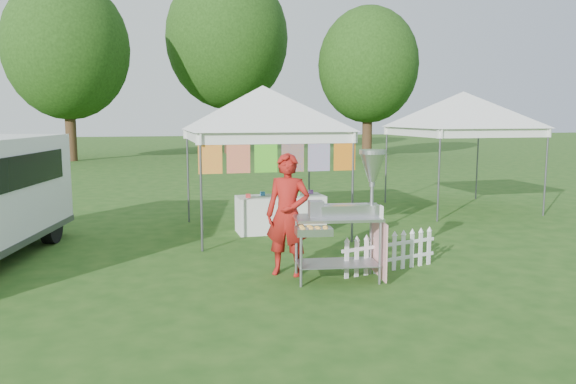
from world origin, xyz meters
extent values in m
plane|color=#204915|center=(0.00, 0.00, 0.00)|extent=(120.00, 120.00, 0.00)
cylinder|color=#59595E|center=(-1.42, 2.08, 1.05)|extent=(0.04, 0.04, 2.10)
cylinder|color=#59595E|center=(1.42, 2.08, 1.05)|extent=(0.04, 0.04, 2.10)
cylinder|color=#59595E|center=(-1.42, 4.92, 1.05)|extent=(0.04, 0.04, 2.10)
cylinder|color=#59595E|center=(1.42, 4.92, 1.05)|extent=(0.04, 0.04, 2.10)
cube|color=white|center=(0.00, 2.08, 2.00)|extent=(3.00, 0.03, 0.22)
cube|color=white|center=(0.00, 4.92, 2.00)|extent=(3.00, 0.03, 0.22)
pyramid|color=white|center=(0.00, 3.50, 3.00)|extent=(4.24, 4.24, 0.90)
cylinder|color=#59595E|center=(0.00, 2.08, 2.08)|extent=(3.00, 0.03, 0.03)
cube|color=red|center=(-1.25, 2.08, 1.73)|extent=(0.42, 0.01, 0.70)
cube|color=#C91966|center=(-0.75, 2.08, 1.73)|extent=(0.42, 0.01, 0.70)
cube|color=#1AA01E|center=(-0.25, 2.08, 1.73)|extent=(0.42, 0.01, 0.70)
cube|color=orange|center=(0.25, 2.08, 1.73)|extent=(0.42, 0.01, 0.70)
cube|color=#34C3BD|center=(0.75, 2.08, 1.73)|extent=(0.42, 0.01, 0.70)
cube|color=#D05117|center=(1.25, 2.08, 1.73)|extent=(0.42, 0.01, 0.70)
cylinder|color=#59595E|center=(4.08, 3.58, 1.05)|extent=(0.04, 0.04, 2.10)
cylinder|color=#59595E|center=(6.92, 3.58, 1.05)|extent=(0.04, 0.04, 2.10)
cylinder|color=#59595E|center=(4.08, 6.42, 1.05)|extent=(0.04, 0.04, 2.10)
cylinder|color=#59595E|center=(6.92, 6.42, 1.05)|extent=(0.04, 0.04, 2.10)
cube|color=white|center=(5.50, 3.58, 2.00)|extent=(3.00, 0.03, 0.22)
cube|color=white|center=(5.50, 6.42, 2.00)|extent=(3.00, 0.03, 0.22)
pyramid|color=white|center=(5.50, 5.00, 3.00)|extent=(4.24, 4.24, 0.90)
cylinder|color=#59595E|center=(5.50, 3.58, 2.08)|extent=(3.00, 0.03, 0.03)
cylinder|color=#3B2A15|center=(-6.00, 24.00, 1.98)|extent=(0.56, 0.56, 3.96)
ellipsoid|color=#2D5D19|center=(-6.00, 24.00, 5.85)|extent=(6.40, 6.40, 7.36)
cylinder|color=#3B2A15|center=(3.00, 28.00, 2.42)|extent=(0.56, 0.56, 4.84)
ellipsoid|color=#2D5D19|center=(3.00, 28.00, 7.15)|extent=(7.60, 7.60, 8.74)
cylinder|color=#3B2A15|center=(10.00, 22.00, 1.76)|extent=(0.56, 0.56, 3.52)
ellipsoid|color=#2D5D19|center=(10.00, 22.00, 5.20)|extent=(5.60, 5.60, 6.44)
cylinder|color=gray|center=(-0.30, -0.39, 0.46)|extent=(0.05, 0.05, 0.93)
cylinder|color=gray|center=(0.83, -0.55, 0.46)|extent=(0.05, 0.05, 0.93)
cylinder|color=gray|center=(-0.22, 0.12, 0.46)|extent=(0.05, 0.05, 0.93)
cylinder|color=gray|center=(0.90, -0.03, 0.46)|extent=(0.05, 0.05, 0.93)
cube|color=gray|center=(0.30, -0.21, 0.26)|extent=(1.25, 0.75, 0.02)
cube|color=#B7B7BC|center=(0.30, -0.21, 0.93)|extent=(1.31, 0.78, 0.04)
cube|color=#B7B7BC|center=(0.49, -0.19, 1.03)|extent=(0.90, 0.38, 0.15)
cube|color=gray|center=(0.00, -0.12, 1.06)|extent=(0.24, 0.25, 0.23)
cylinder|color=gray|center=(0.82, -0.23, 1.39)|extent=(0.06, 0.06, 0.93)
cone|color=#B7B7BC|center=(0.82, -0.23, 1.65)|extent=(0.42, 0.42, 0.41)
cylinder|color=#B7B7BC|center=(0.82, -0.23, 1.88)|extent=(0.44, 0.44, 0.06)
cube|color=#B7B7BC|center=(-0.16, -0.54, 0.83)|extent=(0.53, 0.38, 0.10)
cube|color=pink|center=(0.93, -0.30, 0.46)|extent=(0.13, 0.77, 0.84)
cube|color=white|center=(0.83, -0.58, 1.05)|extent=(0.04, 0.15, 0.19)
imported|color=maroon|center=(-0.32, 0.26, 0.92)|extent=(0.80, 0.72, 1.85)
cube|color=white|center=(-4.83, 4.13, 0.77)|extent=(1.94, 1.06, 0.87)
cube|color=black|center=(-4.20, 2.45, 1.50)|extent=(0.60, 2.60, 0.53)
cube|color=black|center=(-4.75, 4.48, 1.50)|extent=(1.61, 0.38, 0.53)
cylinder|color=black|center=(-4.11, 3.43, 0.33)|extent=(0.35, 0.69, 0.66)
cube|color=white|center=(0.47, -0.17, 0.28)|extent=(0.07, 0.04, 0.56)
cube|color=white|center=(0.64, -0.12, 0.28)|extent=(0.07, 0.04, 0.56)
cube|color=white|center=(0.82, -0.08, 0.28)|extent=(0.07, 0.04, 0.56)
cube|color=white|center=(0.99, -0.03, 0.28)|extent=(0.07, 0.04, 0.56)
cube|color=white|center=(1.17, 0.01, 0.28)|extent=(0.07, 0.04, 0.56)
cube|color=white|center=(1.34, 0.06, 0.28)|extent=(0.07, 0.04, 0.56)
cube|color=white|center=(1.52, 0.11, 0.28)|extent=(0.07, 0.04, 0.56)
cube|color=white|center=(1.69, 0.15, 0.28)|extent=(0.07, 0.04, 0.56)
cube|color=white|center=(1.86, 0.20, 0.28)|extent=(0.07, 0.04, 0.56)
cube|color=white|center=(2.04, 0.24, 0.28)|extent=(0.07, 0.04, 0.56)
cube|color=white|center=(1.25, 0.04, 0.18)|extent=(1.75, 0.48, 0.05)
cube|color=white|center=(1.25, 0.04, 0.42)|extent=(1.75, 0.48, 0.05)
cube|color=white|center=(0.34, 3.38, 0.38)|extent=(1.80, 0.70, 0.75)
camera|label=1|loc=(-2.41, -7.76, 2.40)|focal=35.00mm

